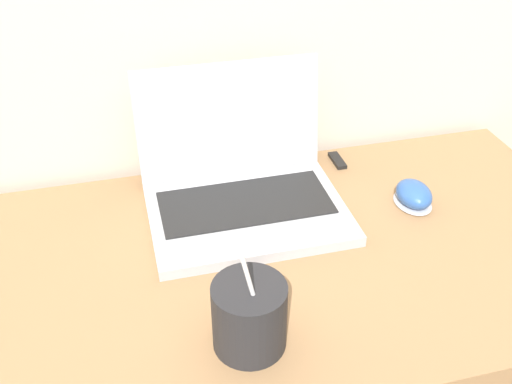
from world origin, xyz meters
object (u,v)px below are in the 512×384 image
object	(u,v)px
laptop	(244,181)
usb_stick	(337,160)
computer_mouse	(414,195)
drink_cup	(249,315)

from	to	relation	value
laptop	usb_stick	distance (m)	0.24
computer_mouse	laptop	bearing A→B (deg)	165.10
usb_stick	drink_cup	bearing A→B (deg)	-124.61
laptop	usb_stick	xyz separation A→B (m)	(0.22, 0.09, -0.05)
laptop	drink_cup	bearing A→B (deg)	-102.16
computer_mouse	usb_stick	bearing A→B (deg)	115.54
laptop	drink_cup	distance (m)	0.34
computer_mouse	usb_stick	distance (m)	0.19
laptop	drink_cup	size ratio (longest dim) A/B	1.98
drink_cup	computer_mouse	world-z (taller)	drink_cup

